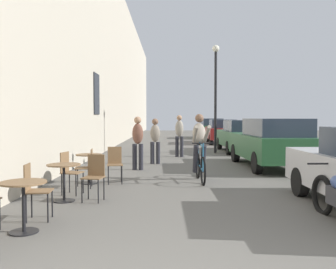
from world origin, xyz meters
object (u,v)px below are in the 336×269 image
object	(u,v)px
pedestrian_mid	(154,138)
parked_car_second	(270,142)
cafe_chair_mid_toward_wall	(93,174)
parked_car_fifth	(209,128)
cafe_chair_mid_toward_street	(68,170)
pedestrian_near	(136,140)
cafe_chair_near_toward_street	(33,188)
cafe_chair_far_toward_wall	(113,162)
cafe_table_far	(88,162)
cyclist_on_bicycle	(198,149)
parked_car_third	(240,135)
street_lamp	(214,85)
cafe_table_near	(22,196)
cafe_table_mid	(62,174)
cafe_chair_far_toward_street	(86,165)
pedestrian_far	(178,133)
parked_car_fourth	(220,131)

from	to	relation	value
pedestrian_mid	parked_car_second	size ratio (longest dim) A/B	0.35
cafe_chair_mid_toward_wall	parked_car_fifth	bearing A→B (deg)	77.69
cafe_chair_mid_toward_street	pedestrian_near	bearing A→B (deg)	72.41
cafe_chair_near_toward_street	cafe_chair_far_toward_wall	world-z (taller)	same
cafe_table_far	cafe_chair_far_toward_wall	world-z (taller)	cafe_chair_far_toward_wall
cafe_chair_mid_toward_wall	cyclist_on_bicycle	size ratio (longest dim) A/B	0.51
pedestrian_mid	parked_car_third	bearing A→B (deg)	48.76
pedestrian_mid	street_lamp	world-z (taller)	street_lamp
cafe_table_near	parked_car_fifth	bearing A→B (deg)	77.34
cafe_table_near	cafe_chair_mid_toward_wall	xyz separation A→B (m)	(0.59, 2.00, -0.00)
cafe_chair_mid_toward_wall	pedestrian_mid	size ratio (longest dim) A/B	0.56
street_lamp	parked_car_second	bearing A→B (deg)	-76.23
cafe_table_mid	parked_car_third	size ratio (longest dim) A/B	0.17
cafe_chair_mid_toward_wall	cafe_table_far	world-z (taller)	cafe_chair_mid_toward_wall
cafe_chair_far_toward_street	parked_car_second	xyz separation A→B (m)	(5.22, 3.45, 0.30)
cafe_chair_mid_toward_street	cafe_chair_mid_toward_wall	world-z (taller)	same
cafe_table_mid	pedestrian_near	xyz separation A→B (m)	(1.07, 4.27, 0.41)
street_lamp	parked_car_second	distance (m)	5.52
pedestrian_mid	pedestrian_far	distance (m)	2.50
cafe_chair_mid_toward_street	cyclist_on_bicycle	distance (m)	3.37
parked_car_third	cafe_chair_mid_toward_street	bearing A→B (deg)	-120.14
parked_car_fourth	cafe_table_far	bearing A→B (deg)	-110.59
pedestrian_near	parked_car_second	bearing A→B (deg)	7.31
pedestrian_near	parked_car_second	size ratio (longest dim) A/B	0.37
cafe_chair_far_toward_wall	pedestrian_far	xyz separation A→B (m)	(1.78, 6.06, 0.45)
cafe_chair_far_toward_street	parked_car_third	world-z (taller)	parked_car_third
cafe_chair_far_toward_wall	street_lamp	distance (m)	8.83
cafe_chair_mid_toward_wall	cyclist_on_bicycle	world-z (taller)	cyclist_on_bicycle
cafe_table_far	pedestrian_far	xyz separation A→B (m)	(2.40, 6.13, 0.45)
pedestrian_mid	parked_car_fourth	size ratio (longest dim) A/B	0.37
cafe_chair_far_toward_street	pedestrian_mid	size ratio (longest dim) A/B	0.56
cafe_table_near	parked_car_fifth	size ratio (longest dim) A/B	0.16
cafe_chair_far_toward_street	cafe_chair_far_toward_wall	world-z (taller)	same
cafe_table_mid	cafe_table_far	size ratio (longest dim) A/B	1.00
cafe_table_mid	cafe_chair_mid_toward_wall	bearing A→B (deg)	7.47
cafe_table_mid	pedestrian_mid	world-z (taller)	pedestrian_mid
parked_car_fourth	cafe_table_near	bearing A→B (deg)	-106.72
cafe_table_mid	street_lamp	xyz separation A→B (m)	(4.17, 9.70, 2.59)
parked_car_fifth	cafe_table_far	bearing A→B (deg)	-104.74
pedestrian_mid	parked_car_fourth	bearing A→B (deg)	69.69
cafe_table_mid	cafe_chair_far_toward_street	distance (m)	1.38
cafe_table_near	cyclist_on_bicycle	world-z (taller)	cyclist_on_bicycle
cafe_table_near	parked_car_fourth	size ratio (longest dim) A/B	0.17
cafe_chair_mid_toward_wall	cafe_chair_far_toward_street	bearing A→B (deg)	108.23
cafe_chair_near_toward_street	cafe_table_far	xyz separation A→B (m)	(0.16, 3.23, 0.00)
parked_car_third	cafe_chair_far_toward_street	bearing A→B (deg)	-121.08
cyclist_on_bicycle	parked_car_second	xyz separation A→B (m)	(2.54, 2.47, 0.01)
parked_car_fourth	cafe_chair_near_toward_street	bearing A→B (deg)	-107.50
cafe_chair_far_toward_wall	pedestrian_far	world-z (taller)	pedestrian_far
cafe_table_mid	cafe_table_far	distance (m)	1.93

